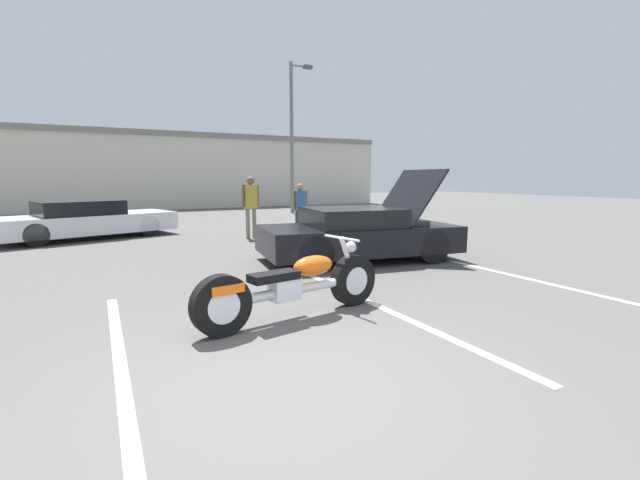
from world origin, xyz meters
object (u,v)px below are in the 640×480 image
Objects in this scene: motorcycle at (294,286)px; show_car_hood_open at (360,234)px; parked_car_right_row at (86,220)px; spectator_by_show_car at (300,205)px; spectator_midground at (251,201)px; light_pole at (293,132)px.

show_car_hood_open is (2.87, 2.95, 0.16)m from motorcycle.
show_car_hood_open reaches higher than parked_car_right_row.
spectator_by_show_car is at bearing 90.79° from show_car_hood_open.
parked_car_right_row reaches higher than motorcycle.
spectator_by_show_car is (5.89, -2.39, 0.41)m from parked_car_right_row.
show_car_hood_open is 4.47m from spectator_midground.
spectator_midground is at bearing 111.14° from show_car_hood_open.
spectator_by_show_car reaches higher than parked_car_right_row.
parked_car_right_row is at bearing 157.87° from spectator_by_show_car.
spectator_midground is (-1.54, 0.12, 0.14)m from spectator_by_show_car.
parked_car_right_row is 4.94m from spectator_midground.
light_pole is at bearing 80.24° from show_car_hood_open.
light_pole is at bearing 55.89° from motorcycle.
spectator_midground is (4.35, -2.27, 0.56)m from parked_car_right_row.
motorcycle is at bearing -113.97° from light_pole.
spectator_midground is (-4.93, -7.99, -2.99)m from light_pole.
motorcycle is 1.47× the size of spectator_midground.
show_car_hood_open reaches higher than motorcycle.
light_pole is 13.38m from show_car_hood_open.
spectator_by_show_car is at bearing 54.46° from motorcycle.
light_pole is 1.45× the size of parked_car_right_row.
show_car_hood_open is at bearing -107.62° from light_pole.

